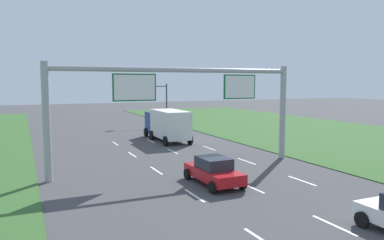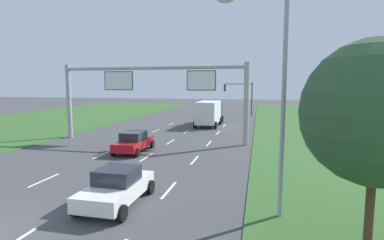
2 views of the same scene
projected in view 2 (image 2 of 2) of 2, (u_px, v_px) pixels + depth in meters
The scene contains 10 objects.
lane_dashes_inner_left at pixel (44, 180), 16.10m from camera, with size 0.14×50.40×0.01m.
lane_dashes_inner_right at pixel (104, 185), 15.34m from camera, with size 0.14×50.40×0.01m.
lane_dashes_slip at pixel (169, 190), 14.59m from camera, with size 0.14×50.40×0.01m.
car_near_red at pixel (117, 187), 12.83m from camera, with size 2.17×4.10×1.56m.
car_lead_silver at pixel (134, 142), 22.88m from camera, with size 2.11×4.31×1.56m.
box_truck at pixel (210, 112), 37.78m from camera, with size 2.77×7.68×3.07m.
sign_gantry at pixel (153, 88), 26.73m from camera, with size 17.24×0.44×7.00m.
traffic_light_mast at pixel (240, 92), 49.65m from camera, with size 4.76×0.49×5.60m.
street_lamp at pixel (273, 85), 11.09m from camera, with size 2.61×0.32×8.50m.
roadside_tree_near at pixel (377, 113), 8.99m from camera, with size 4.49×4.49×6.52m.
Camera 2 is at (9.42, -7.51, 5.10)m, focal length 28.00 mm.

